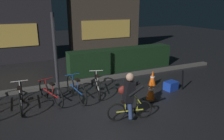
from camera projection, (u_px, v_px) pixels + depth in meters
ground_plane at (114, 106)px, 6.03m from camera, size 40.00×40.00×0.00m
sidewalk_curb at (90, 80)px, 7.93m from camera, size 12.00×0.24×0.12m
hedge_row at (121, 59)px, 9.29m from camera, size 4.80×0.70×0.99m
storefront_right at (105, 16)px, 12.73m from camera, size 4.54×0.54×4.38m
street_post at (56, 58)px, 6.15m from camera, size 0.10×0.10×2.61m
parked_bike_left_mid at (21, 97)px, 5.79m from camera, size 0.46×1.61×0.74m
parked_bike_center_left at (50, 93)px, 6.16m from camera, size 0.56×1.44×0.69m
parked_bike_center_right at (76, 89)px, 6.38m from camera, size 0.46×1.60×0.74m
parked_bike_right_mid at (97, 84)px, 6.79m from camera, size 0.51×1.54×0.73m
traffic_cone_near at (151, 91)px, 6.32m from camera, size 0.36×0.36×0.63m
traffic_cone_far at (152, 78)px, 7.49m from camera, size 0.36×0.36×0.58m
blue_crate at (171, 86)px, 7.15m from camera, size 0.49×0.40×0.30m
cyclist at (129, 96)px, 5.16m from camera, size 1.17×0.59×1.25m
closed_umbrella at (183, 80)px, 6.96m from camera, size 0.34×0.28×0.80m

